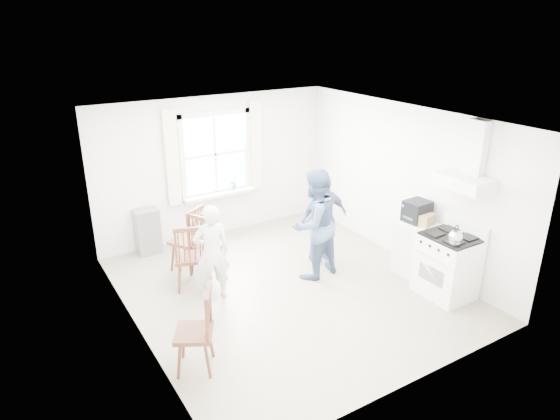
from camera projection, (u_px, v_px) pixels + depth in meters
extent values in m
cube|color=gray|center=(288.00, 289.00, 7.61)|extent=(4.62, 5.12, 0.02)
cube|color=silver|center=(215.00, 167.00, 9.14)|extent=(4.62, 0.04, 2.64)
cube|color=silver|center=(419.00, 284.00, 5.13)|extent=(4.62, 0.04, 2.64)
cube|color=silver|center=(130.00, 245.00, 6.03)|extent=(0.04, 5.12, 2.64)
cube|color=silver|center=(404.00, 183.00, 8.24)|extent=(0.04, 5.12, 2.64)
cube|color=white|center=(289.00, 118.00, 6.66)|extent=(4.62, 5.12, 0.02)
cube|color=white|center=(215.00, 154.00, 9.02)|extent=(1.20, 0.02, 1.40)
cube|color=silver|center=(214.00, 113.00, 8.73)|extent=(1.38, 0.09, 0.09)
cube|color=silver|center=(217.00, 193.00, 9.27)|extent=(1.38, 0.09, 0.09)
cube|color=silver|center=(182.00, 159.00, 8.68)|extent=(0.09, 0.09, 1.58)
cube|color=silver|center=(247.00, 150.00, 9.31)|extent=(0.09, 0.09, 1.58)
cube|color=silver|center=(219.00, 194.00, 9.20)|extent=(1.38, 0.24, 0.06)
cube|color=#ECE6C2|center=(172.00, 158.00, 8.57)|extent=(0.24, 0.05, 1.70)
cube|color=#ECE6C2|center=(256.00, 146.00, 9.37)|extent=(0.24, 0.05, 1.70)
cube|color=silver|center=(464.00, 182.00, 6.89)|extent=(0.45, 0.76, 0.18)
cube|color=silver|center=(476.00, 147.00, 6.79)|extent=(0.14, 0.30, 0.76)
cube|color=gray|center=(148.00, 231.00, 8.63)|extent=(0.40, 0.30, 0.80)
cube|color=white|center=(447.00, 266.00, 7.30)|extent=(0.65, 0.76, 0.92)
cube|color=black|center=(451.00, 237.00, 7.12)|extent=(0.61, 0.72, 0.03)
cube|color=white|center=(466.00, 227.00, 7.24)|extent=(0.06, 0.76, 0.20)
cylinder|color=silver|center=(432.00, 257.00, 7.04)|extent=(0.02, 0.61, 0.02)
sphere|color=silver|center=(455.00, 237.00, 6.84)|extent=(0.20, 0.20, 0.20)
cylinder|color=silver|center=(455.00, 241.00, 6.86)|extent=(0.18, 0.18, 0.04)
torus|color=black|center=(456.00, 229.00, 6.80)|extent=(0.13, 0.05, 0.13)
cube|color=silver|center=(415.00, 248.00, 7.89)|extent=(0.50, 0.55, 0.90)
cube|color=black|center=(416.00, 216.00, 7.74)|extent=(0.39, 0.35, 0.18)
cube|color=black|center=(418.00, 206.00, 7.68)|extent=(0.39, 0.35, 0.16)
cube|color=olive|center=(425.00, 220.00, 7.59)|extent=(0.31, 0.25, 0.18)
cube|color=#4C2618|center=(187.00, 241.00, 8.05)|extent=(0.63, 0.62, 0.06)
cube|color=#4C2618|center=(196.00, 226.00, 7.87)|extent=(0.41, 0.30, 0.60)
cylinder|color=#4C2618|center=(188.00, 255.00, 8.15)|extent=(0.04, 0.04, 0.47)
cube|color=#4C2618|center=(190.00, 258.00, 7.50)|extent=(0.58, 0.56, 0.05)
cube|color=#4C2618|center=(189.00, 246.00, 7.21)|extent=(0.43, 0.21, 0.59)
cylinder|color=#4C2618|center=(191.00, 273.00, 7.59)|extent=(0.04, 0.04, 0.47)
cube|color=#4C2618|center=(194.00, 333.00, 5.73)|extent=(0.59, 0.60, 0.05)
cube|color=#4C2618|center=(209.00, 311.00, 5.63)|extent=(0.27, 0.40, 0.58)
cylinder|color=#4C2618|center=(195.00, 351.00, 5.82)|extent=(0.04, 0.04, 0.46)
imported|color=silver|center=(212.00, 253.00, 7.13)|extent=(0.63, 0.63, 1.45)
imported|color=#405678|center=(314.00, 224.00, 7.70)|extent=(0.97, 0.97, 1.76)
imported|color=navy|center=(324.00, 218.00, 8.22)|extent=(0.90, 0.90, 1.54)
imported|color=#2E6933|center=(234.00, 182.00, 9.27)|extent=(0.21, 0.21, 0.30)
cube|color=#4C2618|center=(207.00, 245.00, 7.90)|extent=(0.59, 0.60, 0.05)
cube|color=#4C2618|center=(198.00, 233.00, 7.64)|extent=(0.25, 0.42, 0.59)
cylinder|color=#4C2618|center=(208.00, 260.00, 8.00)|extent=(0.04, 0.04, 0.47)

